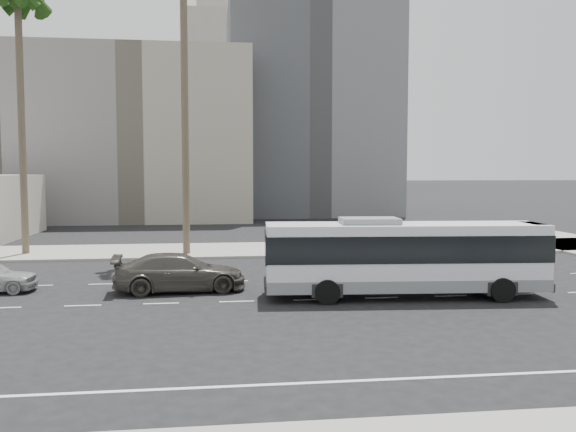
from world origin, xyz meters
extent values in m
plane|color=black|center=(0.00, 0.00, 0.00)|extent=(700.00, 700.00, 0.00)
cube|color=gray|center=(0.00, 15.50, 0.07)|extent=(120.00, 7.00, 0.15)
cube|color=gray|center=(-12.00, 45.00, 9.00)|extent=(24.00, 18.00, 18.00)
cube|color=#4F5154|center=(8.00, 52.00, 13.00)|extent=(20.00, 20.00, 26.00)
cube|color=#BDB4A6|center=(-2.00, 250.00, 22.00)|extent=(42.00, 42.00, 44.00)
cube|color=#BDB4A6|center=(-2.00, 250.00, 60.00)|extent=(26.00, 26.00, 32.00)
cube|color=slate|center=(45.00, 230.00, 35.00)|extent=(26.00, 26.00, 70.00)
cube|color=slate|center=(70.00, 260.00, 30.00)|extent=(22.00, 22.00, 60.00)
cube|color=silver|center=(3.99, 0.10, 1.79)|extent=(11.68, 3.32, 2.58)
cube|color=black|center=(3.99, 0.10, 2.14)|extent=(11.74, 3.38, 1.09)
cube|color=slate|center=(3.99, 0.10, 0.65)|extent=(11.70, 3.36, 0.50)
cube|color=slate|center=(2.50, 0.10, 3.18)|extent=(2.49, 1.75, 0.30)
cube|color=#262628|center=(9.46, 0.10, 2.93)|extent=(0.72, 1.83, 0.30)
cylinder|color=black|center=(7.67, -1.17, 0.50)|extent=(0.99, 0.30, 0.99)
cylinder|color=black|center=(7.67, 1.37, 0.50)|extent=(0.99, 0.30, 0.99)
cylinder|color=black|center=(0.61, -1.17, 0.50)|extent=(0.99, 0.30, 0.99)
cylinder|color=black|center=(0.61, 1.37, 0.50)|extent=(0.99, 0.30, 0.99)
imported|color=#46433C|center=(-5.40, 2.51, 0.83)|extent=(2.77, 5.89, 1.66)
cylinder|color=brown|center=(-5.63, 13.71, 9.16)|extent=(0.50, 0.50, 18.31)
cylinder|color=brown|center=(-15.64, 14.96, 7.73)|extent=(0.49, 0.49, 15.45)
camera|label=1|loc=(-3.84, -23.60, 5.21)|focal=36.94mm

